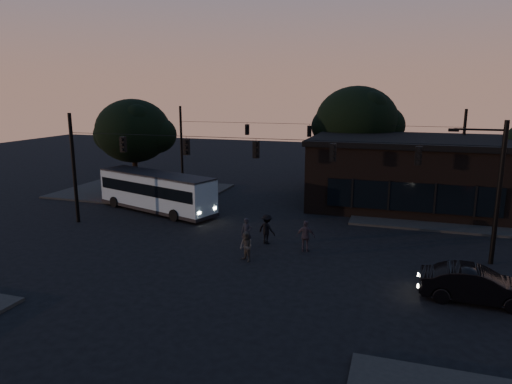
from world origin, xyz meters
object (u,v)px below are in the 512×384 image
(pedestrian_b, at_px, (246,247))
(pedestrian_d, at_px, (267,229))
(bus, at_px, (156,190))
(pedestrian_c, at_px, (306,236))
(building, at_px, (411,172))
(car, at_px, (477,285))
(pedestrian_a, at_px, (247,232))

(pedestrian_b, bearing_deg, pedestrian_d, 118.19)
(bus, height_order, pedestrian_c, bus)
(building, relative_size, car, 3.33)
(building, distance_m, pedestrian_b, 17.78)
(bus, height_order, pedestrian_b, bus)
(car, bearing_deg, building, 10.62)
(pedestrian_a, xyz_separation_m, pedestrian_c, (3.46, 0.20, 0.05))
(building, height_order, car, building)
(pedestrian_b, bearing_deg, bus, 173.82)
(pedestrian_b, xyz_separation_m, pedestrian_c, (2.72, 2.44, 0.10))
(bus, height_order, car, bus)
(pedestrian_a, xyz_separation_m, pedestrian_b, (0.74, -2.24, -0.05))
(building, bearing_deg, pedestrian_a, -124.52)
(pedestrian_a, distance_m, pedestrian_c, 3.47)
(pedestrian_a, relative_size, pedestrian_c, 0.95)
(car, distance_m, pedestrian_b, 11.09)
(bus, xyz_separation_m, car, (20.85, -9.44, -0.88))
(building, distance_m, car, 17.42)
(pedestrian_d, bearing_deg, pedestrian_b, 109.23)
(bus, relative_size, pedestrian_a, 6.21)
(pedestrian_a, bearing_deg, car, -26.54)
(pedestrian_a, bearing_deg, building, 46.94)
(pedestrian_a, relative_size, pedestrian_b, 1.06)
(building, distance_m, pedestrian_c, 14.40)
(bus, xyz_separation_m, pedestrian_d, (10.10, -4.74, -0.74))
(building, height_order, pedestrian_d, building)
(car, relative_size, pedestrian_d, 2.57)
(pedestrian_c, height_order, pedestrian_d, pedestrian_c)
(building, height_order, pedestrian_a, building)
(bus, relative_size, pedestrian_d, 5.91)
(car, bearing_deg, pedestrian_c, 66.17)
(bus, distance_m, pedestrian_c, 13.73)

